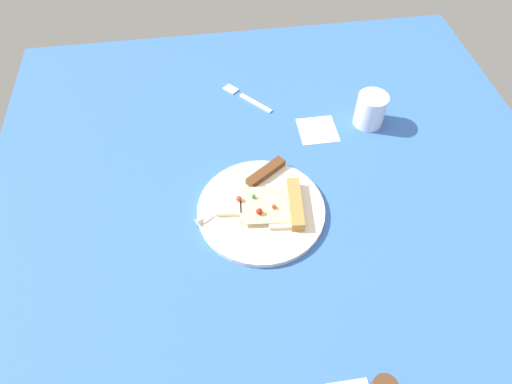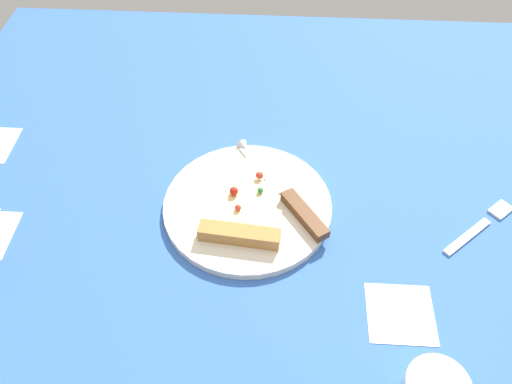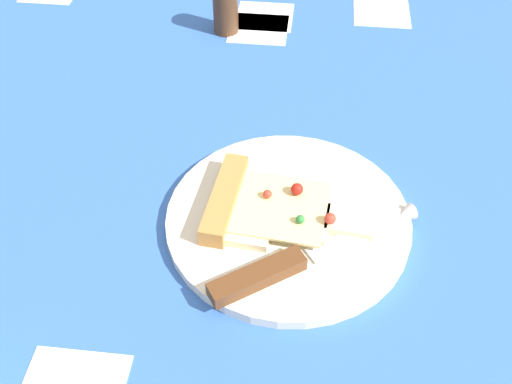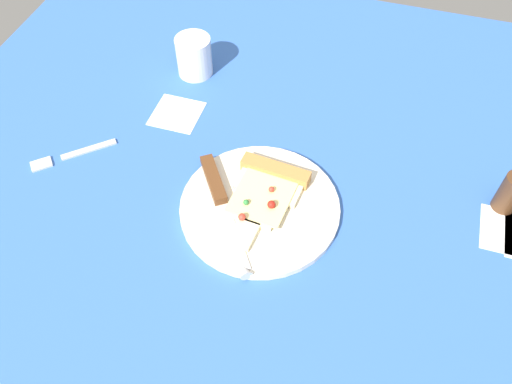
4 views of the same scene
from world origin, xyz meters
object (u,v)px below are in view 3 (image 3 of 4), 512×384
knife (298,260)px  pepper_shaker (226,9)px  pizza_slice (265,207)px  plate (288,219)px

knife → pepper_shaker: (13.80, -44.74, 1.84)cm
pizza_slice → knife: 7.62cm
plate → pizza_slice: 2.93cm
plate → pepper_shaker: (12.41, -38.48, 3.07)cm
plate → knife: size_ratio=1.26×
pizza_slice → plate: bearing=89.7°
pizza_slice → knife: size_ratio=0.86×
pepper_shaker → pizza_slice: bearing=104.5°
pizza_slice → pepper_shaker: size_ratio=2.45×
plate → pepper_shaker: bearing=-72.1°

